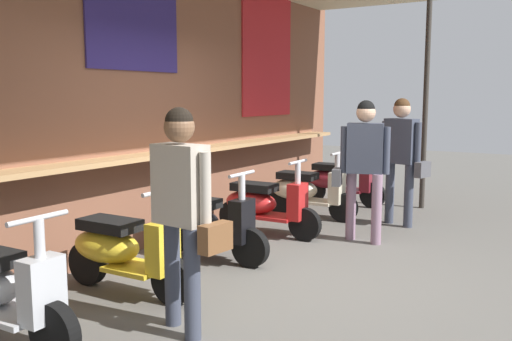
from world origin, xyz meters
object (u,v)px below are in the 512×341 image
Objects in this scene: shopper_browsing at (402,148)px; shopper_passing at (182,198)px; scooter_yellow at (121,250)px; scooter_black at (203,223)px; scooter_red at (263,204)px; scooter_maroon at (338,180)px; shopper_with_handbag at (363,156)px; scooter_cream at (305,191)px.

shopper_browsing is 1.03× the size of shopper_passing.
scooter_yellow and scooter_black have the same top height.
shopper_passing reaches higher than scooter_red.
shopper_passing is at bearing -170.33° from shopper_browsing.
scooter_yellow is 4.76m from scooter_maroon.
scooter_red is 1.38m from shopper_with_handbag.
scooter_black is 0.82× the size of shopper_browsing.
shopper_with_handbag reaches higher than scooter_cream.
scooter_cream and scooter_maroon have the same top height.
scooter_red and scooter_maroon have the same top height.
scooter_black is 0.83× the size of shopper_with_handbag.
shopper_with_handbag is 1.02× the size of shopper_passing.
shopper_passing reaches higher than scooter_maroon.
scooter_yellow is at bearing -92.00° from scooter_red.
shopper_with_handbag reaches higher than scooter_maroon.
shopper_browsing reaches higher than shopper_with_handbag.
scooter_red is 0.85× the size of shopper_passing.
scooter_cream is 1.16m from scooter_maroon.
shopper_with_handbag reaches higher than scooter_red.
shopper_passing reaches higher than scooter_cream.
scooter_yellow is at bearing -92.34° from scooter_maroon.
scooter_red is at bearing -90.65° from shopper_with_handbag.
shopper_with_handbag is (-1.99, -1.18, 0.64)m from scooter_maroon.
scooter_maroon is at bearing 88.00° from scooter_red.
shopper_with_handbag is 1.08m from shopper_browsing.
scooter_yellow and scooter_cream have the same top height.
scooter_black and scooter_red have the same top height.
scooter_yellow is 3.60m from scooter_cream.
shopper_browsing is at bearing 45.62° from scooter_red.
scooter_red is 0.83× the size of shopper_with_handbag.
shopper_browsing is at bearing -37.39° from scooter_maroon.
scooter_cream is at bearing 88.15° from scooter_black.
scooter_maroon is (2.33, -0.00, 0.00)m from scooter_red.
scooter_cream is 1.57m from shopper_with_handbag.
shopper_browsing reaches higher than scooter_black.
scooter_maroon is 0.85× the size of shopper_passing.
scooter_cream is at bearing 114.55° from shopper_browsing.
scooter_cream is 0.83× the size of shopper_with_handbag.
shopper_passing is at bearing -78.31° from scooter_cream.
scooter_yellow is 0.82× the size of shopper_browsing.
scooter_yellow is 0.83× the size of shopper_with_handbag.
scooter_yellow is at bearing 75.82° from shopper_passing.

